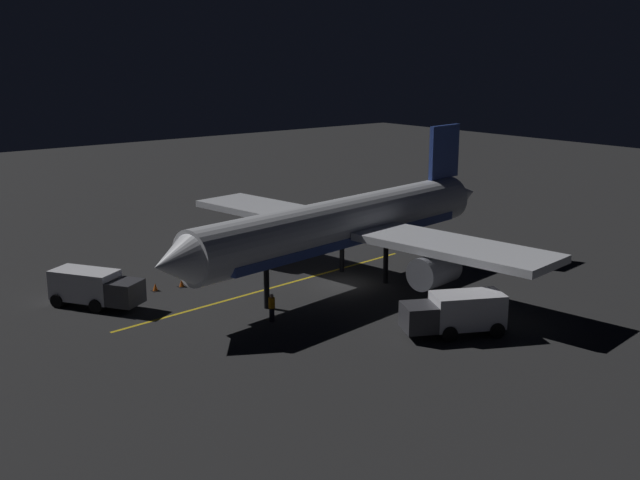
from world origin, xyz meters
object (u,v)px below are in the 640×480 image
(baggage_truck, at_px, (93,288))
(traffic_cone_under_wing, at_px, (182,283))
(airliner, at_px, (348,225))
(catering_truck, at_px, (457,314))
(traffic_cone_near_left, at_px, (229,269))
(ground_crew_worker, at_px, (272,307))
(traffic_cone_near_right, at_px, (155,287))

(baggage_truck, height_order, traffic_cone_under_wing, baggage_truck)
(baggage_truck, distance_m, traffic_cone_under_wing, 6.52)
(airliner, relative_size, baggage_truck, 5.22)
(catering_truck, relative_size, traffic_cone_near_left, 11.20)
(catering_truck, height_order, ground_crew_worker, catering_truck)
(ground_crew_worker, bearing_deg, catering_truck, -140.46)
(traffic_cone_near_right, xyz_separation_m, traffic_cone_under_wing, (-0.33, -1.85, 0.00))
(catering_truck, bearing_deg, traffic_cone_near_right, 27.64)
(catering_truck, height_order, traffic_cone_near_left, catering_truck)
(traffic_cone_near_right, bearing_deg, traffic_cone_under_wing, -100.11)
(airliner, height_order, ground_crew_worker, airliner)
(catering_truck, relative_size, traffic_cone_under_wing, 11.20)
(ground_crew_worker, xyz_separation_m, traffic_cone_near_right, (10.01, 2.66, -0.64))
(baggage_truck, relative_size, traffic_cone_near_left, 11.29)
(airliner, bearing_deg, traffic_cone_near_left, 34.72)
(traffic_cone_near_right, relative_size, traffic_cone_under_wing, 1.00)
(catering_truck, xyz_separation_m, traffic_cone_near_right, (18.54, 9.71, -1.00))
(airliner, xyz_separation_m, traffic_cone_near_right, (6.75, 11.56, -3.95))
(baggage_truck, bearing_deg, traffic_cone_under_wing, -88.03)
(baggage_truck, bearing_deg, catering_truck, -141.53)
(ground_crew_worker, height_order, traffic_cone_near_left, ground_crew_worker)
(traffic_cone_near_left, height_order, traffic_cone_near_right, same)
(baggage_truck, height_order, catering_truck, catering_truck)
(catering_truck, distance_m, traffic_cone_under_wing, 19.86)
(baggage_truck, distance_m, traffic_cone_near_right, 4.72)
(traffic_cone_near_right, height_order, traffic_cone_under_wing, same)
(traffic_cone_near_right, distance_m, traffic_cone_under_wing, 1.88)
(catering_truck, bearing_deg, baggage_truck, 38.47)
(baggage_truck, relative_size, catering_truck, 1.01)
(airliner, xyz_separation_m, baggage_truck, (6.20, 16.14, -2.97))
(traffic_cone_near_right, bearing_deg, airliner, -120.30)
(traffic_cone_near_left, relative_size, traffic_cone_under_wing, 1.00)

